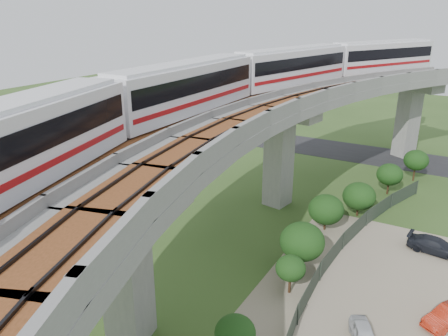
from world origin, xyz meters
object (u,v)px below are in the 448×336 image
Objects in this scene: car_dark at (436,246)px; car_red at (448,317)px; car_white at (364,336)px; metro_train at (263,78)px.

car_red is at bearing -164.55° from car_dark.
car_dark is at bearing 51.95° from car_white.
car_dark is (2.54, 12.45, 0.08)m from car_white.
car_red is (3.90, 3.97, 0.04)m from car_white.
metro_train is at bearing -173.91° from car_red.
metro_train reaches higher than car_red.
car_white is at bearing -103.00° from car_red.
metro_train is 14.90× the size of car_dark.
car_dark reaches higher than car_red.
car_red reaches higher than car_white.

